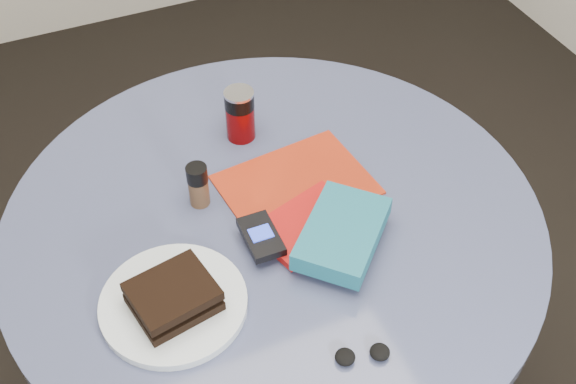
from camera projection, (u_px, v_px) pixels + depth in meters
name	position (u px, v px, depth m)	size (l,w,h in m)	color
table	(274.00, 270.00, 1.45)	(1.00, 1.00, 0.75)	black
plate	(174.00, 303.00, 1.18)	(0.24, 0.24, 0.02)	white
sandwich	(173.00, 297.00, 1.16)	(0.15, 0.13, 0.05)	black
soda_can	(240.00, 114.00, 1.45)	(0.07, 0.07, 0.11)	#5E0405
pepper_grinder	(198.00, 185.00, 1.32)	(0.04, 0.04, 0.09)	#4D3421
magazine	(296.00, 185.00, 1.38)	(0.28, 0.21, 0.00)	#9A240E
red_book	(308.00, 224.00, 1.30)	(0.18, 0.12, 0.02)	#A70F0D
novel	(342.00, 233.00, 1.25)	(0.19, 0.12, 0.04)	#17596D
mp3_player	(261.00, 236.00, 1.26)	(0.06, 0.10, 0.02)	black
headphones	(362.00, 354.00, 1.11)	(0.09, 0.05, 0.02)	black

